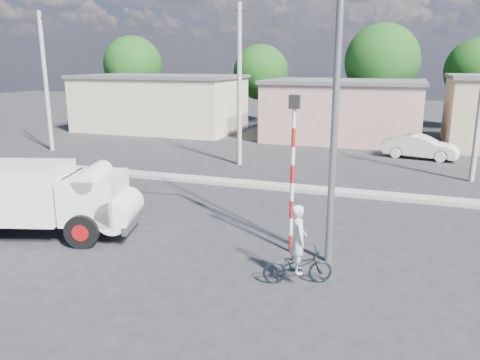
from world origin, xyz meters
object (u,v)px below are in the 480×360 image
(bicycle, at_px, (297,266))
(traffic_pole, at_px, (293,162))
(truck, at_px, (47,197))
(cyclist, at_px, (298,251))
(car_cream, at_px, (420,147))
(streetlight, at_px, (330,71))

(bicycle, height_order, traffic_pole, traffic_pole)
(truck, bearing_deg, bicycle, -21.25)
(cyclist, xyz_separation_m, traffic_pole, (-0.59, 1.82, 1.76))
(bicycle, height_order, cyclist, cyclist)
(truck, bearing_deg, cyclist, -21.25)
(cyclist, distance_m, car_cream, 17.36)
(truck, xyz_separation_m, streetlight, (8.23, 0.87, 3.73))
(cyclist, relative_size, traffic_pole, 0.38)
(truck, height_order, car_cream, truck)
(truck, bearing_deg, car_cream, 39.60)
(bicycle, relative_size, traffic_pole, 0.38)
(bicycle, xyz_separation_m, cyclist, (0.00, 0.00, 0.39))
(car_cream, bearing_deg, truck, 156.82)
(bicycle, bearing_deg, traffic_pole, -4.38)
(car_cream, bearing_deg, streetlight, -179.49)
(cyclist, relative_size, streetlight, 0.19)
(traffic_pole, bearing_deg, car_cream, 76.27)
(cyclist, distance_m, streetlight, 4.41)
(car_cream, xyz_separation_m, traffic_pole, (-3.73, -15.26, 1.95))
(cyclist, height_order, car_cream, cyclist)
(bicycle, distance_m, cyclist, 0.39)
(cyclist, distance_m, traffic_pole, 2.60)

